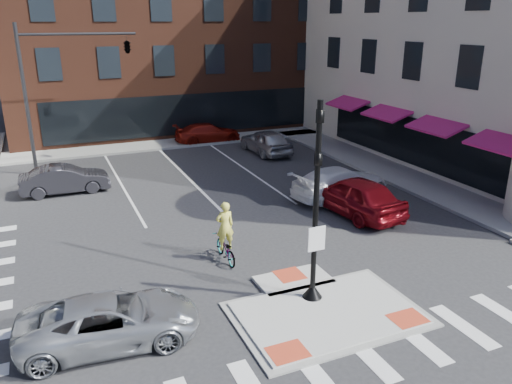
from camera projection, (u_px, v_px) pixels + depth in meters
name	position (u px, v px, depth m)	size (l,w,h in m)	color
ground	(319.00, 307.00, 14.90)	(120.00, 120.00, 0.00)	#28282B
refuge_island	(323.00, 309.00, 14.66)	(5.40, 4.65, 0.13)	gray
sidewalk_e	(397.00, 173.00, 27.60)	(3.00, 24.00, 0.15)	gray
sidewalk_n	(197.00, 140.00, 35.07)	(26.00, 3.00, 0.15)	gray
building_n	(158.00, 24.00, 41.21)	(24.40, 18.40, 15.50)	#4B2417
building_far_left	(59.00, 49.00, 56.83)	(10.00, 12.00, 10.00)	slate
building_far_right	(166.00, 37.00, 63.13)	(12.00, 12.00, 12.00)	brown
signal_pole	(315.00, 229.00, 14.47)	(0.60, 0.60, 5.98)	black
mast_arm_signal	(101.00, 57.00, 27.16)	(6.10, 2.24, 8.00)	black
silver_suv	(110.00, 320.00, 13.07)	(2.16, 4.69, 1.30)	#B4B8BC
red_sedan	(354.00, 195.00, 21.79)	(2.02, 5.02, 1.71)	maroon
white_pickup	(340.00, 183.00, 23.84)	(2.06, 5.07, 1.47)	white
bg_car_dark	(65.00, 179.00, 24.49)	(1.46, 4.20, 1.38)	#2A292E
bg_car_silver	(266.00, 141.00, 31.74)	(1.84, 4.58, 1.56)	#ABADB2
bg_car_red	(208.00, 133.00, 34.68)	(1.86, 4.58, 1.33)	maroon
cyclist	(225.00, 241.00, 17.53)	(0.64, 1.75, 2.21)	#3F3F44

